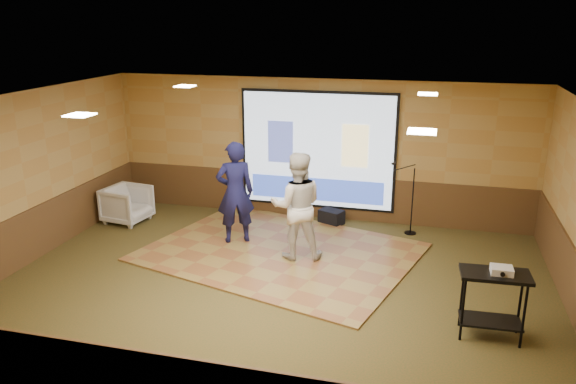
% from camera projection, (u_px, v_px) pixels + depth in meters
% --- Properties ---
extents(ground, '(9.00, 9.00, 0.00)m').
position_uv_depth(ground, '(273.00, 287.00, 9.13)').
color(ground, '#313E1C').
rests_on(ground, ground).
extents(room_shell, '(9.04, 7.04, 3.02)m').
position_uv_depth(room_shell, '(272.00, 162.00, 8.50)').
color(room_shell, '#B08C49').
rests_on(room_shell, ground).
extents(wainscot_back, '(9.00, 0.04, 0.95)m').
position_uv_depth(wainscot_back, '(317.00, 196.00, 12.20)').
color(wainscot_back, '#533D1B').
rests_on(wainscot_back, ground).
extents(wainscot_left, '(0.04, 7.00, 0.95)m').
position_uv_depth(wainscot_left, '(33.00, 234.00, 10.06)').
color(wainscot_left, '#533D1B').
rests_on(wainscot_left, ground).
extents(projector_screen, '(3.32, 0.06, 2.52)m').
position_uv_depth(projector_screen, '(317.00, 152.00, 11.86)').
color(projector_screen, black).
rests_on(projector_screen, room_shell).
extents(downlight_nw, '(0.32, 0.32, 0.02)m').
position_uv_depth(downlight_nw, '(185.00, 86.00, 10.43)').
color(downlight_nw, '#FFEABF').
rests_on(downlight_nw, room_shell).
extents(downlight_ne, '(0.32, 0.32, 0.02)m').
position_uv_depth(downlight_ne, '(428.00, 94.00, 9.38)').
color(downlight_ne, '#FFEABF').
rests_on(downlight_ne, room_shell).
extents(downlight_sw, '(0.32, 0.32, 0.02)m').
position_uv_depth(downlight_sw, '(80.00, 115.00, 7.38)').
color(downlight_sw, '#FFEABF').
rests_on(downlight_sw, room_shell).
extents(downlight_se, '(0.32, 0.32, 0.02)m').
position_uv_depth(downlight_se, '(422.00, 131.00, 6.33)').
color(downlight_se, '#FFEABF').
rests_on(downlight_se, room_shell).
extents(dance_floor, '(5.48, 4.71, 0.03)m').
position_uv_depth(dance_floor, '(280.00, 252.00, 10.45)').
color(dance_floor, olive).
rests_on(dance_floor, ground).
extents(player_left, '(0.86, 0.75, 1.97)m').
position_uv_depth(player_left, '(235.00, 192.00, 10.64)').
color(player_left, '#151644').
rests_on(player_left, dance_floor).
extents(player_right, '(1.11, 0.96, 1.95)m').
position_uv_depth(player_right, '(297.00, 206.00, 9.92)').
color(player_right, silver).
rests_on(player_right, dance_floor).
extents(av_table, '(0.91, 0.48, 0.96)m').
position_uv_depth(av_table, '(493.00, 292.00, 7.53)').
color(av_table, black).
rests_on(av_table, ground).
extents(projector, '(0.29, 0.24, 0.09)m').
position_uv_depth(projector, '(502.00, 270.00, 7.41)').
color(projector, silver).
rests_on(projector, av_table).
extents(mic_stand, '(0.58, 0.24, 1.48)m').
position_uv_depth(mic_stand, '(409.00, 210.00, 11.26)').
color(mic_stand, black).
rests_on(mic_stand, ground).
extents(banquet_chair, '(0.97, 0.95, 0.78)m').
position_uv_depth(banquet_chair, '(127.00, 204.00, 11.93)').
color(banquet_chair, gray).
rests_on(banquet_chair, ground).
extents(duffel_bag, '(0.58, 0.49, 0.30)m').
position_uv_depth(duffel_bag, '(331.00, 217.00, 11.88)').
color(duffel_bag, black).
rests_on(duffel_bag, ground).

